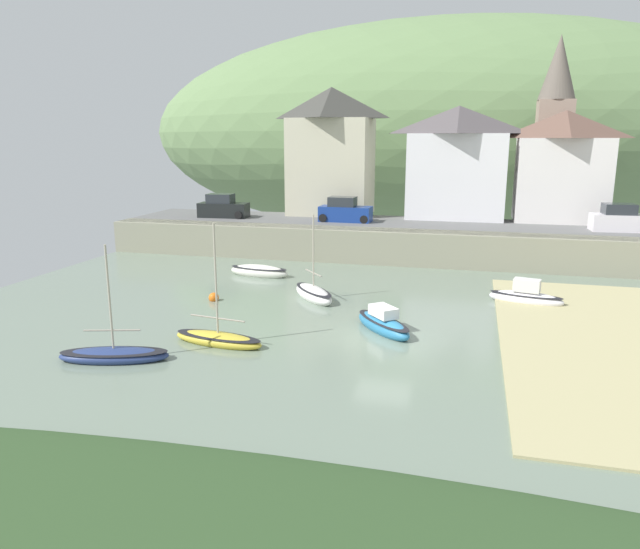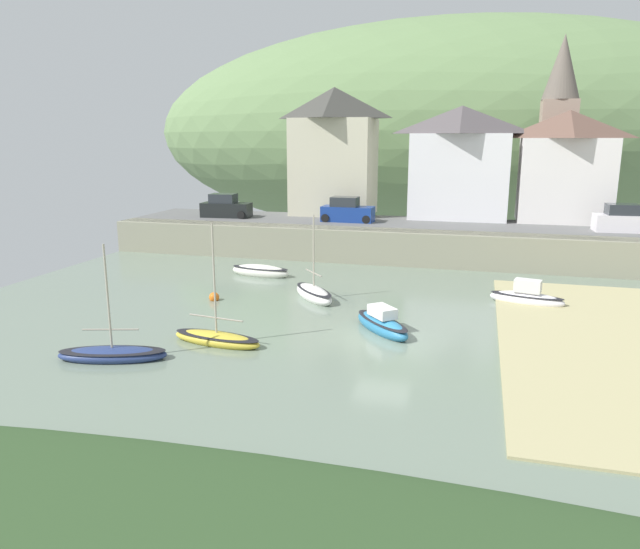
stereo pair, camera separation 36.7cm
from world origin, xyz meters
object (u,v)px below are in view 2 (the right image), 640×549
parked_car_by_wall (347,211)px  church_with_spire (558,124)px  waterfront_building_centre (460,162)px  parked_car_near_slipway (226,207)px  sailboat_white_hull (260,271)px  sailboat_far_left (217,338)px  motorboat_with_cabin (113,354)px  waterfront_building_right (566,166)px  parked_car_end_of_row (624,220)px  fishing_boat_green (382,324)px  sailboat_blue_trim (314,294)px  rowboat_small_beached (527,297)px  mooring_buoy (214,297)px  waterfront_building_left (334,151)px

parked_car_by_wall → church_with_spire: bearing=29.5°
waterfront_building_centre → parked_car_near_slipway: waterfront_building_centre is taller
church_with_spire → sailboat_white_hull: size_ratio=3.49×
church_with_spire → sailboat_far_left: church_with_spire is taller
motorboat_with_cabin → parked_car_by_wall: motorboat_with_cabin is taller
waterfront_building_right → parked_car_end_of_row: waterfront_building_right is taller
waterfront_building_centre → parked_car_near_slipway: (-18.81, -4.50, -3.79)m
sailboat_white_hull → fishing_boat_green: bearing=-37.3°
waterfront_building_centre → parked_car_by_wall: bearing=-151.7°
sailboat_far_left → fishing_boat_green: 7.68m
sailboat_blue_trim → motorboat_with_cabin: bearing=-66.6°
motorboat_with_cabin → parked_car_near_slipway: bearing=88.1°
parked_car_near_slipway → parked_car_by_wall: (10.44, 0.00, 0.00)m
rowboat_small_beached → parked_car_near_slipway: size_ratio=0.98×
rowboat_small_beached → mooring_buoy: rowboat_small_beached is taller
sailboat_blue_trim → parked_car_near_slipway: size_ratio=1.19×
waterfront_building_centre → waterfront_building_right: (8.09, 0.00, -0.21)m
sailboat_blue_trim → parked_car_near_slipway: 19.08m
church_with_spire → sailboat_white_hull: (-19.66, -18.51, -9.71)m
waterfront_building_centre → fishing_boat_green: 24.86m
church_with_spire → sailboat_far_left: bearing=-118.1°
sailboat_white_hull → fishing_boat_green: size_ratio=1.10×
waterfront_building_left → rowboat_small_beached: waterfront_building_left is taller
sailboat_blue_trim → parked_car_by_wall: bearing=144.7°
sailboat_white_hull → parked_car_near_slipway: (-6.83, 10.01, 2.91)m
waterfront_building_left → motorboat_with_cabin: 31.34m
church_with_spire → rowboat_small_beached: (-3.12, -21.12, -9.62)m
waterfront_building_right → fishing_boat_green: size_ratio=2.23×
waterfront_building_left → sailboat_white_hull: bearing=-95.6°
parked_car_near_slipway → mooring_buoy: size_ratio=7.39×
waterfront_building_centre → mooring_buoy: (-12.30, -20.93, -6.82)m
waterfront_building_centre → mooring_buoy: 25.21m
waterfront_building_centre → parked_car_end_of_row: (11.72, -4.50, -3.79)m
waterfront_building_left → sailboat_white_hull: (-1.41, -14.51, -7.54)m
parked_car_end_of_row → waterfront_building_right: bearing=125.4°
mooring_buoy → parked_car_near_slipway: bearing=111.6°
fishing_boat_green → motorboat_with_cabin: size_ratio=0.78×
parked_car_near_slipway → sailboat_white_hull: bearing=-59.3°
parked_car_near_slipway → mooring_buoy: bearing=-72.0°
rowboat_small_beached → parked_car_by_wall: parked_car_by_wall is taller
waterfront_building_right → parked_car_near_slipway: 27.51m
sailboat_white_hull → parked_car_end_of_row: (23.70, 10.01, 2.91)m
church_with_spire → mooring_buoy: 33.42m
waterfront_building_left → mooring_buoy: waterfront_building_left is taller
waterfront_building_right → fishing_boat_green: bearing=-113.6°
waterfront_building_right → fishing_boat_green: 26.80m
waterfront_building_centre → sailboat_far_left: (-9.11, -27.46, -6.75)m
sailboat_white_hull → parked_car_end_of_row: size_ratio=1.00×
waterfront_building_right → parked_car_by_wall: bearing=-164.7°
mooring_buoy → parked_car_end_of_row: bearing=34.4°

